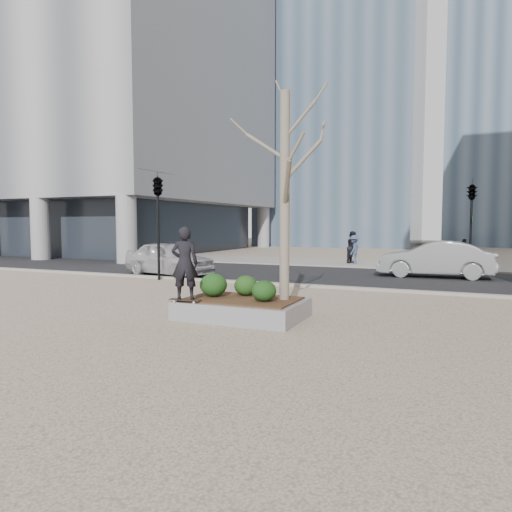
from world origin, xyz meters
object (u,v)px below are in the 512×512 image
at_px(skateboard, 185,301).
at_px(skateboarder, 185,263).
at_px(planter, 242,309).
at_px(police_car, 169,258).

bearing_deg(skateboard, skateboarder, -96.72).
height_order(skateboard, skateboarder, skateboarder).
bearing_deg(skateboard, planter, 31.94).
distance_m(planter, police_car, 9.89).
height_order(skateboard, police_car, police_car).
relative_size(skateboarder, police_car, 0.39).
relative_size(planter, police_car, 0.66).
distance_m(planter, skateboarder, 1.83).
xyz_separation_m(planter, skateboard, (-1.10, -0.88, 0.26)).
xyz_separation_m(planter, skateboarder, (-1.10, -0.88, 1.17)).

